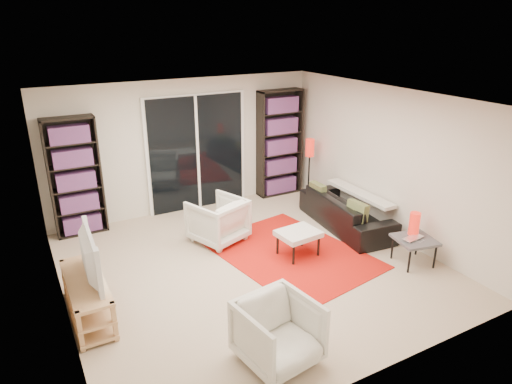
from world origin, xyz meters
TOP-DOWN VIEW (x-y plane):
  - floor at (0.00, 0.00)m, footprint 5.00×5.00m
  - wall_back at (0.00, 2.50)m, footprint 5.00×0.02m
  - wall_front at (0.00, -2.50)m, footprint 5.00×0.02m
  - wall_left at (-2.50, 0.00)m, footprint 0.02×5.00m
  - wall_right at (2.50, 0.00)m, footprint 0.02×5.00m
  - ceiling at (0.00, 0.00)m, footprint 5.00×5.00m
  - sliding_door at (0.20, 2.46)m, footprint 1.92×0.08m
  - bookshelf_left at (-1.95, 2.33)m, footprint 0.80×0.30m
  - bookshelf_right at (1.90, 2.33)m, footprint 0.90×0.30m
  - tv_stand at (-2.27, -0.12)m, footprint 0.42×1.31m
  - tv at (-2.25, -0.12)m, footprint 0.18×1.04m
  - rug at (0.70, 0.01)m, footprint 2.18×2.71m
  - sofa at (2.06, 0.40)m, footprint 0.96×2.03m
  - armchair_back at (-0.08, 0.97)m, footprint 0.99×1.00m
  - armchair_front at (-0.68, -1.86)m, footprint 0.84×0.86m
  - ottoman at (0.77, -0.07)m, footprint 0.64×0.54m
  - side_table at (2.11, -1.07)m, footprint 0.63×0.63m
  - laptop at (2.08, -1.12)m, footprint 0.37×0.26m
  - table_lamp at (2.19, -0.96)m, footprint 0.15×0.15m
  - floor_lamp at (2.22, 1.75)m, footprint 0.18×0.18m

SIDE VIEW (x-z plane):
  - floor at x=0.00m, z-range 0.00..0.00m
  - rug at x=0.70m, z-range 0.00..0.01m
  - tv_stand at x=-2.27m, z-range 0.01..0.51m
  - sofa at x=2.06m, z-range 0.00..0.57m
  - ottoman at x=0.77m, z-range 0.15..0.55m
  - armchair_front at x=-0.68m, z-range 0.00..0.70m
  - armchair_back at x=-0.08m, z-range 0.00..0.71m
  - side_table at x=2.11m, z-range 0.16..0.56m
  - laptop at x=2.08m, z-range 0.40..0.43m
  - table_lamp at x=2.19m, z-range 0.40..0.74m
  - tv at x=-2.25m, z-range 0.50..1.09m
  - floor_lamp at x=2.22m, z-range 0.30..1.53m
  - bookshelf_left at x=-1.95m, z-range 0.00..1.95m
  - sliding_door at x=0.20m, z-range -0.03..2.13m
  - bookshelf_right at x=1.90m, z-range 0.00..2.10m
  - wall_back at x=0.00m, z-range 0.00..2.40m
  - wall_front at x=0.00m, z-range 0.00..2.40m
  - wall_left at x=-2.50m, z-range 0.00..2.40m
  - wall_right at x=2.50m, z-range 0.00..2.40m
  - ceiling at x=0.00m, z-range 2.39..2.41m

